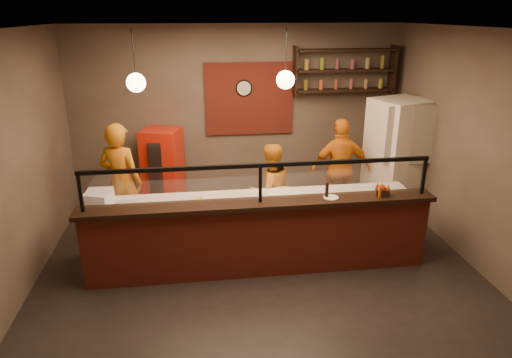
{
  "coord_description": "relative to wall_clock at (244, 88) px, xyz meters",
  "views": [
    {
      "loc": [
        -0.79,
        -5.7,
        3.38
      ],
      "look_at": [
        0.03,
        0.3,
        1.16
      ],
      "focal_mm": 32.0,
      "sensor_mm": 36.0,
      "label": 1
    }
  ],
  "objects": [
    {
      "name": "floor",
      "position": [
        -0.1,
        -2.46,
        -2.1
      ],
      "size": [
        6.0,
        6.0,
        0.0
      ],
      "primitive_type": "plane",
      "color": "black",
      "rests_on": "ground"
    },
    {
      "name": "ceiling",
      "position": [
        -0.1,
        -2.46,
        1.1
      ],
      "size": [
        6.0,
        6.0,
        0.0
      ],
      "primitive_type": "plane",
      "rotation": [
        3.14,
        0.0,
        0.0
      ],
      "color": "#3B312D",
      "rests_on": "wall_back"
    },
    {
      "name": "wall_back",
      "position": [
        -0.1,
        0.04,
        -0.5
      ],
      "size": [
        6.0,
        0.0,
        6.0
      ],
      "primitive_type": "plane",
      "rotation": [
        1.57,
        0.0,
        0.0
      ],
      "color": "#6B5C4E",
      "rests_on": "floor"
    },
    {
      "name": "wall_left",
      "position": [
        -3.1,
        -2.46,
        -0.5
      ],
      "size": [
        0.0,
        5.0,
        5.0
      ],
      "primitive_type": "plane",
      "rotation": [
        1.57,
        0.0,
        1.57
      ],
      "color": "#6B5C4E",
      "rests_on": "floor"
    },
    {
      "name": "wall_right",
      "position": [
        2.9,
        -2.46,
        -0.5
      ],
      "size": [
        0.0,
        5.0,
        5.0
      ],
      "primitive_type": "plane",
      "rotation": [
        1.57,
        0.0,
        -1.57
      ],
      "color": "#6B5C4E",
      "rests_on": "floor"
    },
    {
      "name": "wall_front",
      "position": [
        -0.1,
        -4.96,
        -0.5
      ],
      "size": [
        6.0,
        0.0,
        6.0
      ],
      "primitive_type": "plane",
      "rotation": [
        -1.57,
        0.0,
        0.0
      ],
      "color": "#6B5C4E",
      "rests_on": "floor"
    },
    {
      "name": "brick_patch",
      "position": [
        0.1,
        0.01,
        -0.2
      ],
      "size": [
        1.6,
        0.04,
        1.3
      ],
      "primitive_type": "cube",
      "color": "maroon",
      "rests_on": "wall_back"
    },
    {
      "name": "service_counter",
      "position": [
        -0.1,
        -2.76,
        -1.6
      ],
      "size": [
        4.6,
        0.25,
        1.0
      ],
      "primitive_type": "cube",
      "color": "maroon",
      "rests_on": "floor"
    },
    {
      "name": "counter_ledge",
      "position": [
        -0.1,
        -2.76,
        -1.07
      ],
      "size": [
        4.7,
        0.37,
        0.06
      ],
      "primitive_type": "cube",
      "color": "black",
      "rests_on": "service_counter"
    },
    {
      "name": "worktop_cabinet",
      "position": [
        -0.1,
        -2.26,
        -1.68
      ],
      "size": [
        4.6,
        0.75,
        0.85
      ],
      "primitive_type": "cube",
      "color": "gray",
      "rests_on": "floor"
    },
    {
      "name": "worktop",
      "position": [
        -0.1,
        -2.26,
        -1.23
      ],
      "size": [
        4.6,
        0.75,
        0.05
      ],
      "primitive_type": "cube",
      "color": "silver",
      "rests_on": "worktop_cabinet"
    },
    {
      "name": "sneeze_guard",
      "position": [
        -0.1,
        -2.76,
        -0.73
      ],
      "size": [
        4.5,
        0.05,
        0.52
      ],
      "color": "white",
      "rests_on": "counter_ledge"
    },
    {
      "name": "wall_shelving",
      "position": [
        1.8,
        -0.14,
        0.3
      ],
      "size": [
        1.84,
        0.28,
        0.85
      ],
      "color": "black",
      "rests_on": "wall_back"
    },
    {
      "name": "wall_clock",
      "position": [
        0.0,
        0.0,
        0.0
      ],
      "size": [
        0.3,
        0.04,
        0.3
      ],
      "primitive_type": "cylinder",
      "rotation": [
        1.57,
        0.0,
        0.0
      ],
      "color": "black",
      "rests_on": "wall_back"
    },
    {
      "name": "pendant_left",
      "position": [
        -1.6,
        -2.26,
        0.45
      ],
      "size": [
        0.24,
        0.24,
        0.77
      ],
      "color": "black",
      "rests_on": "ceiling"
    },
    {
      "name": "pendant_right",
      "position": [
        0.3,
        -2.26,
        0.45
      ],
      "size": [
        0.24,
        0.24,
        0.77
      ],
      "color": "black",
      "rests_on": "ceiling"
    },
    {
      "name": "cook_left",
      "position": [
        -2.05,
        -1.41,
        -1.17
      ],
      "size": [
        0.8,
        0.68,
        1.86
      ],
      "primitive_type": "imported",
      "rotation": [
        0.0,
        0.0,
        2.73
      ],
      "color": "#C87012",
      "rests_on": "floor"
    },
    {
      "name": "cook_mid",
      "position": [
        0.21,
        -1.66,
        -1.34
      ],
      "size": [
        0.89,
        0.79,
        1.52
      ],
      "primitive_type": "imported",
      "rotation": [
        0.0,
        0.0,
        3.48
      ],
      "color": "#CA7313",
      "rests_on": "floor"
    },
    {
      "name": "cook_right",
      "position": [
        1.52,
        -1.12,
        -1.23
      ],
      "size": [
        1.03,
        0.46,
        1.75
      ],
      "primitive_type": "imported",
      "rotation": [
        0.0,
        0.0,
        3.11
      ],
      "color": "orange",
      "rests_on": "floor"
    },
    {
      "name": "fridge",
      "position": [
        2.5,
        -1.11,
        -1.08
      ],
      "size": [
        1.06,
        1.03,
        2.04
      ],
      "primitive_type": "cube",
      "rotation": [
        0.0,
        0.0,
        0.34
      ],
      "color": "#EBE3C7",
      "rests_on": "floor"
    },
    {
      "name": "red_cooler",
      "position": [
        -1.5,
        -0.31,
        -1.37
      ],
      "size": [
        0.77,
        0.73,
        1.47
      ],
      "primitive_type": "cube",
      "rotation": [
        0.0,
        0.0,
        -0.29
      ],
      "color": "red",
      "rests_on": "floor"
    },
    {
      "name": "pizza_dough",
      "position": [
        0.36,
        -2.14,
        -1.19
      ],
      "size": [
        0.55,
        0.55,
        0.01
      ],
      "primitive_type": "cylinder",
      "rotation": [
        0.0,
        0.0,
        -0.03
      ],
      "color": "#F0EBCB",
      "rests_on": "worktop"
    },
    {
      "name": "prep_tub_a",
      "position": [
        -2.25,
        -2.19,
        -1.11
      ],
      "size": [
        0.41,
        0.37,
        0.17
      ],
      "primitive_type": "cube",
      "rotation": [
        0.0,
        0.0,
        -0.32
      ],
      "color": "silver",
      "rests_on": "worktop"
    },
    {
      "name": "prep_tub_b",
      "position": [
        -2.25,
        -2.08,
        -1.11
      ],
      "size": [
        0.35,
        0.28,
        0.17
      ],
      "primitive_type": "cube",
      "rotation": [
        0.0,
        0.0,
        -0.03
      ],
      "color": "white",
      "rests_on": "worktop"
    },
    {
      "name": "prep_tub_c",
      "position": [
        -1.83,
        -2.53,
        -1.13
      ],
      "size": [
        0.29,
        0.24,
        0.14
      ],
      "primitive_type": "cube",
      "rotation": [
        0.0,
        0.0,
        0.03
      ],
      "color": "silver",
      "rests_on": "worktop"
    },
    {
      "name": "rolling_pin",
      "position": [
        -0.98,
        -2.31,
        -1.17
      ],
      "size": [
        0.29,
        0.25,
        0.06
      ],
      "primitive_type": "cylinder",
      "rotation": [
        0.0,
        1.57,
        0.69
      ],
      "color": "yellow",
      "rests_on": "worktop"
    },
    {
      "name": "condiment_caddy",
      "position": [
        1.55,
        -2.77,
        -0.99
      ],
      "size": [
        0.19,
        0.16,
        0.09
      ],
      "primitive_type": "cube",
      "rotation": [
        0.0,
        0.0,
        -0.2
      ],
      "color": "black",
      "rests_on": "counter_ledge"
    },
    {
      "name": "pepper_mill",
      "position": [
        0.79,
        -2.74,
        -0.93
      ],
      "size": [
        0.05,
        0.05,
        0.21
      ],
      "primitive_type": "cylinder",
      "rotation": [
        0.0,
        0.0,
        -0.19
      ],
      "color": "black",
      "rests_on": "counter_ledge"
    },
    {
      "name": "small_plate",
      "position": [
        0.85,
        -2.76,
        -1.03
      ],
      "size": [
        0.26,
        0.26,
        0.01
      ],
      "primitive_type": "cylinder",
      "rotation": [
        0.0,
        0.0,
        -0.43
      ],
      "color": "silver",
      "rests_on": "counter_ledge"
    }
  ]
}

